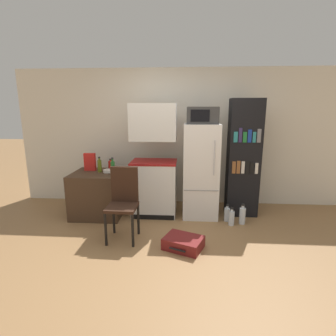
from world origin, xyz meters
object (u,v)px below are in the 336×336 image
object	(u,v)px
side_table	(98,194)
bottle_ketchup_red	(111,165)
refrigerator	(201,171)
water_bottle_front	(231,218)
kitchen_hutch	(154,166)
bowl	(108,171)
cereal_box	(90,162)
chair	(123,197)
bookshelf	(243,159)
microwave	(202,115)
bottle_green_tall	(113,168)
water_bottle_middle	(242,215)
water_bottle_back	(227,214)
bottle_olive_oil	(100,166)
suitcase_large_flat	(183,243)

from	to	relation	value
side_table	bottle_ketchup_red	xyz separation A→B (m)	(0.18, 0.19, 0.46)
refrigerator	water_bottle_front	world-z (taller)	refrigerator
kitchen_hutch	bowl	xyz separation A→B (m)	(-0.77, -0.08, -0.09)
refrigerator	cereal_box	distance (m)	1.89
chair	bookshelf	bearing A→B (deg)	29.41
microwave	bottle_green_tall	world-z (taller)	microwave
bookshelf	bottle_green_tall	distance (m)	2.15
cereal_box	water_bottle_front	xyz separation A→B (m)	(2.37, -0.42, -0.77)
bowl	cereal_box	world-z (taller)	cereal_box
water_bottle_middle	water_bottle_back	world-z (taller)	water_bottle_middle
bottle_olive_oil	bowl	world-z (taller)	bottle_olive_oil
chair	water_bottle_back	size ratio (longest dim) A/B	3.53
side_table	water_bottle_back	size ratio (longest dim) A/B	2.87
cereal_box	water_bottle_front	distance (m)	2.53
bottle_green_tall	water_bottle_back	bearing A→B (deg)	2.38
bowl	chair	world-z (taller)	chair
bottle_olive_oil	suitcase_large_flat	distance (m)	1.95
bookshelf	water_bottle_middle	bearing A→B (deg)	-97.04
refrigerator	water_bottle_back	size ratio (longest dim) A/B	5.46
kitchen_hutch	bottle_green_tall	size ratio (longest dim) A/B	6.24
refrigerator	microwave	bearing A→B (deg)	-106.10
side_table	water_bottle_front	size ratio (longest dim) A/B	2.81
chair	suitcase_large_flat	bearing A→B (deg)	-16.66
side_table	refrigerator	xyz separation A→B (m)	(1.73, 0.09, 0.40)
bottle_green_tall	bottle_ketchup_red	distance (m)	0.42
water_bottle_middle	bowl	bearing A→B (deg)	173.66
bowl	chair	distance (m)	0.92
chair	bottle_olive_oil	bearing A→B (deg)	127.57
microwave	water_bottle_front	distance (m)	1.68
bottle_ketchup_red	water_bottle_front	xyz separation A→B (m)	(2.02, -0.47, -0.71)
kitchen_hutch	water_bottle_back	size ratio (longest dim) A/B	6.59
kitchen_hutch	bottle_ketchup_red	bearing A→B (deg)	173.95
chair	kitchen_hutch	bearing A→B (deg)	70.83
refrigerator	bowl	bearing A→B (deg)	-177.40
side_table	water_bottle_back	distance (m)	2.18
bottle_ketchup_red	water_bottle_middle	xyz separation A→B (m)	(2.20, -0.41, -0.69)
bowl	bottle_green_tall	bearing A→B (deg)	-57.32
cereal_box	water_bottle_back	xyz separation A→B (m)	(2.32, -0.27, -0.77)
water_bottle_back	bowl	bearing A→B (deg)	175.45
water_bottle_back	chair	bearing A→B (deg)	-157.77
bowl	bottle_olive_oil	bearing A→B (deg)	174.04
bottle_olive_oil	microwave	bearing A→B (deg)	1.82
bookshelf	cereal_box	distance (m)	2.60
water_bottle_front	bowl	bearing A→B (deg)	171.39
side_table	chair	distance (m)	1.01
bottle_olive_oil	suitcase_large_flat	world-z (taller)	bottle_olive_oil
bookshelf	bottle_olive_oil	world-z (taller)	bookshelf
side_table	microwave	xyz separation A→B (m)	(1.73, 0.09, 1.31)
bowl	cereal_box	xyz separation A→B (m)	(-0.35, 0.11, 0.13)
bookshelf	water_bottle_middle	size ratio (longest dim) A/B	5.87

